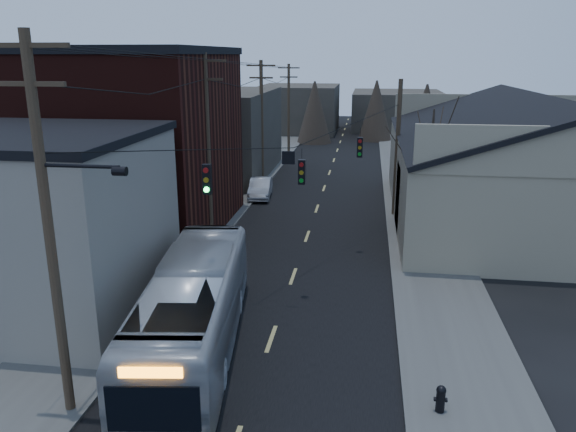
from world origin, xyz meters
TOP-DOWN VIEW (x-y plane):
  - road_surface at (0.00, 30.00)m, footprint 9.00×110.00m
  - sidewalk_left at (-6.50, 30.00)m, footprint 4.00×110.00m
  - sidewalk_right at (6.50, 30.00)m, footprint 4.00×110.00m
  - building_clapboard at (-9.00, 9.00)m, footprint 8.00×8.00m
  - building_brick at (-10.00, 20.00)m, footprint 10.00×12.00m
  - building_left_far at (-9.50, 36.00)m, footprint 9.00×14.00m
  - warehouse at (13.00, 25.00)m, footprint 16.16×20.60m
  - building_far_left at (-6.00, 65.00)m, footprint 10.00×12.00m
  - building_far_right at (7.00, 70.00)m, footprint 12.00×14.00m
  - bare_tree at (6.50, 20.00)m, footprint 0.40×0.40m
  - utility_lines at (-3.11, 24.14)m, footprint 11.24×45.28m
  - bus at (-2.44, 6.76)m, footprint 4.11×11.62m
  - parked_car at (-4.30, 28.51)m, footprint 1.85×4.31m
  - fire_hydrant at (5.50, 4.32)m, footprint 0.38×0.28m

SIDE VIEW (x-z plane):
  - road_surface at x=0.00m, z-range 0.00..0.02m
  - sidewalk_left at x=-6.50m, z-range 0.00..0.12m
  - sidewalk_right at x=6.50m, z-range 0.00..0.12m
  - fire_hydrant at x=5.50m, z-range 0.15..0.96m
  - parked_car at x=-4.30m, z-range 0.00..1.38m
  - bus at x=-2.44m, z-range 0.00..3.17m
  - building_far_right at x=7.00m, z-range 0.00..5.00m
  - warehouse at x=13.00m, z-range -1.17..6.56m
  - building_far_left at x=-6.00m, z-range 0.00..6.00m
  - building_clapboard at x=-9.00m, z-range 0.00..7.00m
  - building_left_far at x=-9.50m, z-range 0.00..7.00m
  - bare_tree at x=6.50m, z-range 0.00..7.20m
  - utility_lines at x=-3.11m, z-range -0.30..10.20m
  - building_brick at x=-10.00m, z-range 0.00..10.00m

